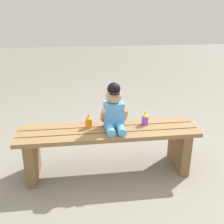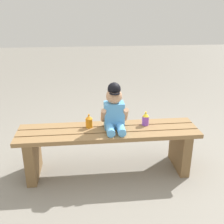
{
  "view_description": "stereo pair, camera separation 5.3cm",
  "coord_description": "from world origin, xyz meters",
  "px_view_note": "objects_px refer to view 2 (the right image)",
  "views": [
    {
      "loc": [
        -0.24,
        -2.09,
        1.41
      ],
      "look_at": [
        0.03,
        -0.05,
        0.6
      ],
      "focal_mm": 43.21,
      "sensor_mm": 36.0,
      "label": 1
    },
    {
      "loc": [
        -0.19,
        -2.09,
        1.41
      ],
      "look_at": [
        0.03,
        -0.05,
        0.6
      ],
      "focal_mm": 43.21,
      "sensor_mm": 36.0,
      "label": 2
    }
  ],
  "objects_px": {
    "sippy_cup_left": "(89,121)",
    "sippy_cup_right": "(146,119)",
    "park_bench": "(108,143)",
    "child_figure": "(114,109)"
  },
  "relations": [
    {
      "from": "sippy_cup_left",
      "to": "sippy_cup_right",
      "type": "distance_m",
      "value": 0.5
    },
    {
      "from": "park_bench",
      "to": "child_figure",
      "type": "bearing_deg",
      "value": 21.11
    },
    {
      "from": "child_figure",
      "to": "park_bench",
      "type": "bearing_deg",
      "value": -158.89
    },
    {
      "from": "child_figure",
      "to": "sippy_cup_right",
      "type": "relative_size",
      "value": 3.26
    },
    {
      "from": "park_bench",
      "to": "sippy_cup_right",
      "type": "height_order",
      "value": "sippy_cup_right"
    },
    {
      "from": "sippy_cup_left",
      "to": "sippy_cup_right",
      "type": "bearing_deg",
      "value": 0.0
    },
    {
      "from": "park_bench",
      "to": "child_figure",
      "type": "height_order",
      "value": "child_figure"
    },
    {
      "from": "park_bench",
      "to": "sippy_cup_right",
      "type": "relative_size",
      "value": 12.55
    },
    {
      "from": "child_figure",
      "to": "sippy_cup_left",
      "type": "relative_size",
      "value": 3.26
    },
    {
      "from": "child_figure",
      "to": "sippy_cup_left",
      "type": "bearing_deg",
      "value": 169.91
    }
  ]
}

